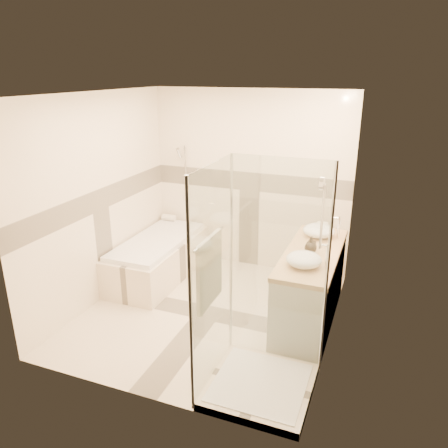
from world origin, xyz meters
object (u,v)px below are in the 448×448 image
(vessel_sink_far, at_px, (304,259))
(amenity_bottle_a, at_px, (311,244))
(shower_enclosure, at_px, (251,335))
(vessel_sink_near, at_px, (319,230))
(amenity_bottle_b, at_px, (311,245))
(bathtub, at_px, (158,256))
(vanity, at_px, (310,286))

(vessel_sink_far, relative_size, amenity_bottle_a, 2.06)
(amenity_bottle_a, bearing_deg, vessel_sink_far, -90.00)
(amenity_bottle_a, bearing_deg, shower_enclosure, -102.32)
(shower_enclosure, xyz_separation_m, amenity_bottle_a, (0.27, 1.25, 0.43))
(vessel_sink_near, height_order, amenity_bottle_b, amenity_bottle_b)
(shower_enclosure, distance_m, amenity_bottle_b, 1.32)
(bathtub, relative_size, shower_enclosure, 0.83)
(bathtub, distance_m, vanity, 2.18)
(shower_enclosure, distance_m, vessel_sink_far, 0.99)
(vessel_sink_far, height_order, amenity_bottle_b, amenity_bottle_b)
(bathtub, bearing_deg, vessel_sink_near, 3.22)
(vessel_sink_far, height_order, amenity_bottle_a, amenity_bottle_a)
(vessel_sink_near, xyz_separation_m, vessel_sink_far, (0.00, -0.89, -0.00))
(shower_enclosure, xyz_separation_m, vessel_sink_far, (0.27, 0.85, 0.42))
(vessel_sink_near, relative_size, amenity_bottle_b, 2.20)
(bathtub, distance_m, amenity_bottle_b, 2.26)
(amenity_bottle_a, height_order, amenity_bottle_b, amenity_bottle_a)
(shower_enclosure, relative_size, vessel_sink_far, 5.65)
(bathtub, relative_size, vessel_sink_far, 4.71)
(vanity, bearing_deg, shower_enclosure, -102.97)
(vanity, height_order, amenity_bottle_a, amenity_bottle_a)
(vanity, xyz_separation_m, amenity_bottle_a, (-0.02, -0.02, 0.51))
(vessel_sink_near, height_order, vessel_sink_far, vessel_sink_near)
(shower_enclosure, bearing_deg, amenity_bottle_a, 77.68)
(vessel_sink_near, bearing_deg, vanity, -87.57)
(shower_enclosure, bearing_deg, vanity, 77.03)
(shower_enclosure, bearing_deg, amenity_bottle_b, 77.40)
(bathtub, distance_m, vessel_sink_near, 2.22)
(shower_enclosure, bearing_deg, bathtub, 138.90)
(vessel_sink_far, bearing_deg, amenity_bottle_a, 90.00)
(amenity_bottle_a, xyz_separation_m, amenity_bottle_b, (0.00, -0.03, -0.00))
(amenity_bottle_b, bearing_deg, vessel_sink_far, -90.00)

